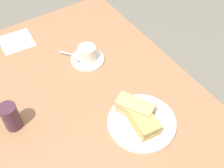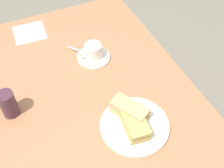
{
  "view_description": "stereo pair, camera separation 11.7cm",
  "coord_description": "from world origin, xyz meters",
  "px_view_note": "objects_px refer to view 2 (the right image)",
  "views": [
    {
      "loc": [
        -0.67,
        0.3,
        1.66
      ],
      "look_at": [
        -0.02,
        -0.12,
        0.78
      ],
      "focal_mm": 45.59,
      "sensor_mm": 36.0,
      "label": 1
    },
    {
      "loc": [
        -0.72,
        0.2,
        1.66
      ],
      "look_at": [
        -0.02,
        -0.12,
        0.78
      ],
      "focal_mm": 45.59,
      "sensor_mm": 36.0,
      "label": 2
    }
  ],
  "objects_px": {
    "coffee_cup": "(93,51)",
    "spoon": "(80,51)",
    "sandwich_back": "(129,110)",
    "dining_table": "(86,111)",
    "sandwich_plate": "(135,126)",
    "drinking_glass": "(8,104)",
    "napkin": "(30,33)",
    "sandwich_front": "(135,124)",
    "coffee_saucer": "(94,57)"
  },
  "relations": [
    {
      "from": "coffee_cup",
      "to": "spoon",
      "type": "xyz_separation_m",
      "value": [
        0.06,
        0.04,
        -0.03
      ]
    },
    {
      "from": "sandwich_back",
      "to": "coffee_saucer",
      "type": "xyz_separation_m",
      "value": [
        0.36,
        0.0,
        -0.04
      ]
    },
    {
      "from": "sandwich_plate",
      "to": "napkin",
      "type": "relative_size",
      "value": 1.73
    },
    {
      "from": "sandwich_front",
      "to": "sandwich_back",
      "type": "relative_size",
      "value": 0.9
    },
    {
      "from": "sandwich_front",
      "to": "spoon",
      "type": "bearing_deg",
      "value": 4.82
    },
    {
      "from": "dining_table",
      "to": "sandwich_back",
      "type": "height_order",
      "value": "sandwich_back"
    },
    {
      "from": "dining_table",
      "to": "napkin",
      "type": "distance_m",
      "value": 0.51
    },
    {
      "from": "sandwich_front",
      "to": "coffee_cup",
      "type": "distance_m",
      "value": 0.42
    },
    {
      "from": "sandwich_front",
      "to": "coffee_cup",
      "type": "height_order",
      "value": "coffee_cup"
    },
    {
      "from": "sandwich_front",
      "to": "drinking_glass",
      "type": "xyz_separation_m",
      "value": [
        0.27,
        0.4,
        0.02
      ]
    },
    {
      "from": "dining_table",
      "to": "sandwich_plate",
      "type": "xyz_separation_m",
      "value": [
        -0.23,
        -0.12,
        0.13
      ]
    },
    {
      "from": "sandwich_front",
      "to": "coffee_cup",
      "type": "relative_size",
      "value": 1.29
    },
    {
      "from": "coffee_cup",
      "to": "spoon",
      "type": "bearing_deg",
      "value": 37.51
    },
    {
      "from": "sandwich_plate",
      "to": "coffee_saucer",
      "type": "distance_m",
      "value": 0.41
    },
    {
      "from": "sandwich_back",
      "to": "drinking_glass",
      "type": "relative_size",
      "value": 1.38
    },
    {
      "from": "coffee_saucer",
      "to": "drinking_glass",
      "type": "bearing_deg",
      "value": 111.04
    },
    {
      "from": "napkin",
      "to": "dining_table",
      "type": "bearing_deg",
      "value": -167.11
    },
    {
      "from": "dining_table",
      "to": "napkin",
      "type": "xyz_separation_m",
      "value": [
        0.49,
        0.11,
        0.12
      ]
    },
    {
      "from": "coffee_cup",
      "to": "napkin",
      "type": "height_order",
      "value": "coffee_cup"
    },
    {
      "from": "sandwich_plate",
      "to": "coffee_saucer",
      "type": "bearing_deg",
      "value": 0.09
    },
    {
      "from": "sandwich_plate",
      "to": "sandwich_back",
      "type": "height_order",
      "value": "sandwich_back"
    },
    {
      "from": "sandwich_front",
      "to": "coffee_cup",
      "type": "xyz_separation_m",
      "value": [
        0.42,
        -0.0,
        0.01
      ]
    },
    {
      "from": "sandwich_plate",
      "to": "drinking_glass",
      "type": "relative_size",
      "value": 2.29
    },
    {
      "from": "coffee_cup",
      "to": "dining_table",
      "type": "bearing_deg",
      "value": 148.24
    },
    {
      "from": "sandwich_back",
      "to": "coffee_cup",
      "type": "bearing_deg",
      "value": 0.61
    },
    {
      "from": "coffee_saucer",
      "to": "coffee_cup",
      "type": "xyz_separation_m",
      "value": [
        0.0,
        0.0,
        0.04
      ]
    },
    {
      "from": "sandwich_back",
      "to": "spoon",
      "type": "xyz_separation_m",
      "value": [
        0.42,
        0.05,
        -0.03
      ]
    },
    {
      "from": "coffee_cup",
      "to": "sandwich_back",
      "type": "bearing_deg",
      "value": -179.39
    },
    {
      "from": "coffee_saucer",
      "to": "spoon",
      "type": "bearing_deg",
      "value": 38.67
    },
    {
      "from": "coffee_cup",
      "to": "drinking_glass",
      "type": "xyz_separation_m",
      "value": [
        -0.16,
        0.4,
        0.01
      ]
    },
    {
      "from": "coffee_saucer",
      "to": "napkin",
      "type": "distance_m",
      "value": 0.38
    },
    {
      "from": "sandwich_plate",
      "to": "napkin",
      "type": "bearing_deg",
      "value": 17.76
    },
    {
      "from": "sandwich_plate",
      "to": "spoon",
      "type": "xyz_separation_m",
      "value": [
        0.47,
        0.05,
        0.01
      ]
    },
    {
      "from": "dining_table",
      "to": "sandwich_plate",
      "type": "height_order",
      "value": "sandwich_plate"
    },
    {
      "from": "sandwich_back",
      "to": "napkin",
      "type": "distance_m",
      "value": 0.7
    },
    {
      "from": "coffee_cup",
      "to": "napkin",
      "type": "relative_size",
      "value": 0.72
    },
    {
      "from": "dining_table",
      "to": "spoon",
      "type": "height_order",
      "value": "spoon"
    },
    {
      "from": "sandwich_plate",
      "to": "drinking_glass",
      "type": "bearing_deg",
      "value": 58.06
    },
    {
      "from": "dining_table",
      "to": "spoon",
      "type": "bearing_deg",
      "value": -16.02
    },
    {
      "from": "sandwich_back",
      "to": "napkin",
      "type": "xyz_separation_m",
      "value": [
        0.66,
        0.23,
        -0.04
      ]
    },
    {
      "from": "napkin",
      "to": "drinking_glass",
      "type": "bearing_deg",
      "value": 158.59
    },
    {
      "from": "coffee_cup",
      "to": "sandwich_plate",
      "type": "bearing_deg",
      "value": -179.64
    },
    {
      "from": "napkin",
      "to": "drinking_glass",
      "type": "height_order",
      "value": "drinking_glass"
    },
    {
      "from": "dining_table",
      "to": "sandwich_back",
      "type": "relative_size",
      "value": 7.96
    },
    {
      "from": "sandwich_front",
      "to": "coffee_saucer",
      "type": "relative_size",
      "value": 0.92
    },
    {
      "from": "dining_table",
      "to": "napkin",
      "type": "bearing_deg",
      "value": 12.89
    },
    {
      "from": "coffee_saucer",
      "to": "drinking_glass",
      "type": "relative_size",
      "value": 1.35
    },
    {
      "from": "drinking_glass",
      "to": "dining_table",
      "type": "bearing_deg",
      "value": -95.51
    },
    {
      "from": "coffee_saucer",
      "to": "coffee_cup",
      "type": "distance_m",
      "value": 0.04
    },
    {
      "from": "coffee_saucer",
      "to": "spoon",
      "type": "relative_size",
      "value": 1.81
    }
  ]
}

